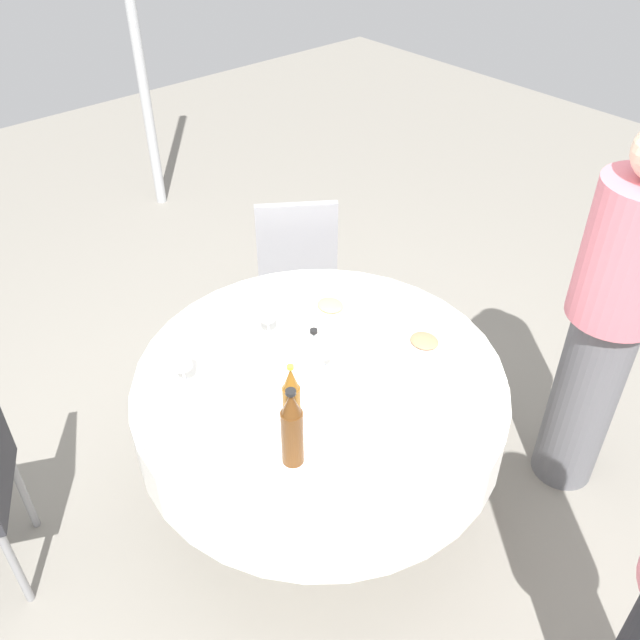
{
  "coord_description": "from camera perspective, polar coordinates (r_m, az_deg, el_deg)",
  "views": [
    {
      "loc": [
        1.39,
        -1.21,
        2.41
      ],
      "look_at": [
        0.0,
        0.0,
        0.98
      ],
      "focal_mm": 38.16,
      "sensor_mm": 36.0,
      "label": 1
    }
  ],
  "objects": [
    {
      "name": "bottle_amber_rear",
      "position": [
        2.17,
        -2.4,
        -7.0
      ],
      "size": [
        0.06,
        0.06,
        0.3
      ],
      "color": "#8C5619",
      "rests_on": "dining_table"
    },
    {
      "name": "ground_plane",
      "position": [
        3.03,
        0.0,
        -14.77
      ],
      "size": [
        10.0,
        10.0,
        0.0
      ],
      "primitive_type": "plane",
      "color": "gray"
    },
    {
      "name": "dining_table",
      "position": [
        2.59,
        0.0,
        -6.79
      ],
      "size": [
        1.38,
        1.38,
        0.74
      ],
      "color": "white",
      "rests_on": "ground_plane"
    },
    {
      "name": "plate_right",
      "position": [
        2.62,
        8.72,
        -1.97
      ],
      "size": [
        0.25,
        0.25,
        0.04
      ],
      "color": "white",
      "rests_on": "dining_table"
    },
    {
      "name": "person_inner",
      "position": [
        2.77,
        23.1,
        0.02
      ],
      "size": [
        0.34,
        0.34,
        1.62
      ],
      "rotation": [
        0.0,
        0.0,
        -0.56
      ],
      "color": "slate",
      "rests_on": "ground_plane"
    },
    {
      "name": "fork_inner",
      "position": [
        2.23,
        1.84,
        -10.63
      ],
      "size": [
        0.1,
        0.17,
        0.0
      ],
      "primitive_type": "cube",
      "rotation": [
        0.0,
        0.0,
        2.06
      ],
      "color": "silver",
      "rests_on": "dining_table"
    },
    {
      "name": "folded_napkin",
      "position": [
        2.41,
        3.69,
        -5.66
      ],
      "size": [
        0.13,
        0.13,
        0.02
      ],
      "primitive_type": "cube",
      "rotation": [
        0.0,
        0.0,
        0.03
      ],
      "color": "white",
      "rests_on": "dining_table"
    },
    {
      "name": "wine_glass_outer",
      "position": [
        2.43,
        0.31,
        -2.5
      ],
      "size": [
        0.07,
        0.07,
        0.14
      ],
      "color": "white",
      "rests_on": "dining_table"
    },
    {
      "name": "chair_east",
      "position": [
        3.53,
        -2.03,
        5.43
      ],
      "size": [
        0.56,
        0.56,
        0.87
      ],
      "rotation": [
        0.0,
        0.0,
        0.97
      ],
      "color": "#99999E",
      "rests_on": "ground_plane"
    },
    {
      "name": "wine_glass_south",
      "position": [
        2.59,
        -4.43,
        0.5
      ],
      "size": [
        0.06,
        0.06,
        0.14
      ],
      "color": "white",
      "rests_on": "dining_table"
    },
    {
      "name": "plate_west",
      "position": [
        2.77,
        0.87,
        1.01
      ],
      "size": [
        0.25,
        0.25,
        0.04
      ],
      "color": "white",
      "rests_on": "dining_table"
    },
    {
      "name": "wine_glass_east",
      "position": [
        2.41,
        -11.53,
        -3.4
      ],
      "size": [
        0.07,
        0.07,
        0.15
      ],
      "color": "white",
      "rests_on": "dining_table"
    },
    {
      "name": "bottle_brown_inner",
      "position": [
        2.09,
        -2.36,
        -9.14
      ],
      "size": [
        0.07,
        0.07,
        0.3
      ],
      "color": "#593314",
      "rests_on": "dining_table"
    },
    {
      "name": "bottle_clear_north",
      "position": [
        2.3,
        -0.51,
        -3.92
      ],
      "size": [
        0.06,
        0.06,
        0.3
      ],
      "color": "silver",
      "rests_on": "dining_table"
    },
    {
      "name": "tent_pole_main",
      "position": [
        4.86,
        -15.2,
        21.94
      ],
      "size": [
        0.07,
        0.07,
        2.35
      ],
      "primitive_type": "cylinder",
      "color": "#B2B5B7",
      "rests_on": "ground_plane"
    },
    {
      "name": "bottle_clear_south",
      "position": [
        2.54,
        -1.57,
        0.91
      ],
      "size": [
        0.06,
        0.06,
        0.31
      ],
      "color": "silver",
      "rests_on": "dining_table"
    }
  ]
}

